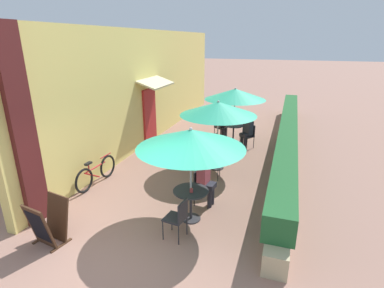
% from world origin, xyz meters
% --- Properties ---
extents(ground_plane, '(120.00, 120.00, 0.00)m').
position_xyz_m(ground_plane, '(0.00, 0.00, 0.00)').
color(ground_plane, '#936B5B').
extents(cafe_facade_wall, '(0.98, 14.11, 4.20)m').
position_xyz_m(cafe_facade_wall, '(-2.54, 6.92, 2.09)').
color(cafe_facade_wall, '#E0CC6B').
rests_on(cafe_facade_wall, ground_plane).
extents(planter_hedge, '(0.60, 13.11, 1.01)m').
position_xyz_m(planter_hedge, '(2.75, 6.96, 0.54)').
color(planter_hedge, tan).
rests_on(planter_hedge, ground_plane).
extents(patio_table_near, '(0.79, 0.79, 0.72)m').
position_xyz_m(patio_table_near, '(0.84, 1.70, 0.53)').
color(patio_table_near, '#28282D').
rests_on(patio_table_near, ground_plane).
extents(patio_umbrella_near, '(2.30, 2.30, 2.16)m').
position_xyz_m(patio_umbrella_near, '(0.84, 1.70, 1.91)').
color(patio_umbrella_near, '#B7B7BC').
rests_on(patio_umbrella_near, ground_plane).
extents(cafe_chair_near_left, '(0.45, 0.45, 0.87)m').
position_xyz_m(cafe_chair_near_left, '(0.82, 0.97, 0.52)').
color(cafe_chair_near_left, '#232328').
rests_on(cafe_chair_near_left, ground_plane).
extents(cafe_chair_near_right, '(0.45, 0.45, 0.87)m').
position_xyz_m(cafe_chair_near_right, '(0.86, 2.44, 0.52)').
color(cafe_chair_near_right, '#232328').
rests_on(cafe_chair_near_right, ground_plane).
extents(seated_patron_near_right, '(0.44, 0.37, 1.25)m').
position_xyz_m(seated_patron_near_right, '(0.98, 2.43, 0.69)').
color(seated_patron_near_right, '#23232D').
rests_on(seated_patron_near_right, ground_plane).
extents(coffee_cup_near, '(0.07, 0.07, 0.09)m').
position_xyz_m(coffee_cup_near, '(0.88, 1.63, 0.77)').
color(coffee_cup_near, '#B73D3D').
rests_on(coffee_cup_near, patio_table_near).
extents(patio_table_mid, '(0.79, 0.79, 0.72)m').
position_xyz_m(patio_table_mid, '(0.71, 4.65, 0.53)').
color(patio_table_mid, '#28282D').
rests_on(patio_table_mid, ground_plane).
extents(patio_umbrella_mid, '(2.30, 2.30, 2.16)m').
position_xyz_m(patio_umbrella_mid, '(0.71, 4.65, 1.91)').
color(patio_umbrella_mid, '#B7B7BC').
rests_on(patio_umbrella_mid, ground_plane).
extents(cafe_chair_mid_left, '(0.43, 0.43, 0.87)m').
position_xyz_m(cafe_chair_mid_left, '(0.58, 5.38, 0.52)').
color(cafe_chair_mid_left, '#232328').
rests_on(cafe_chair_mid_left, ground_plane).
extents(cafe_chair_mid_right, '(0.43, 0.43, 0.87)m').
position_xyz_m(cafe_chair_mid_right, '(0.85, 3.93, 0.52)').
color(cafe_chair_mid_right, '#232328').
rests_on(cafe_chair_mid_right, ground_plane).
extents(coffee_cup_mid, '(0.07, 0.07, 0.09)m').
position_xyz_m(coffee_cup_mid, '(0.69, 4.78, 0.77)').
color(coffee_cup_mid, teal).
rests_on(coffee_cup_mid, patio_table_mid).
extents(patio_table_far, '(0.79, 0.79, 0.72)m').
position_xyz_m(patio_table_far, '(0.73, 7.26, 0.53)').
color(patio_table_far, '#28282D').
rests_on(patio_table_far, ground_plane).
extents(patio_umbrella_far, '(2.30, 2.30, 2.16)m').
position_xyz_m(patio_umbrella_far, '(0.73, 7.26, 1.91)').
color(patio_umbrella_far, '#B7B7BC').
rests_on(patio_umbrella_far, ground_plane).
extents(cafe_chair_far_left, '(0.56, 0.56, 0.87)m').
position_xyz_m(cafe_chair_far_left, '(1.37, 6.90, 0.52)').
color(cafe_chair_far_left, '#232328').
rests_on(cafe_chair_far_left, ground_plane).
extents(seated_patron_far_left, '(0.49, 0.51, 1.25)m').
position_xyz_m(seated_patron_far_left, '(1.31, 6.81, 0.69)').
color(seated_patron_far_left, '#23232D').
rests_on(seated_patron_far_left, ground_plane).
extents(cafe_chair_far_right, '(0.56, 0.56, 0.87)m').
position_xyz_m(cafe_chair_far_right, '(0.09, 7.63, 0.52)').
color(cafe_chair_far_right, '#232328').
rests_on(cafe_chair_far_right, ground_plane).
extents(seated_patron_far_right, '(0.49, 0.51, 1.25)m').
position_xyz_m(seated_patron_far_right, '(0.15, 7.72, 0.69)').
color(seated_patron_far_right, '#23232D').
rests_on(seated_patron_far_right, ground_plane).
extents(coffee_cup_far, '(0.07, 0.07, 0.09)m').
position_xyz_m(coffee_cup_far, '(0.71, 7.13, 0.77)').
color(coffee_cup_far, white).
rests_on(coffee_cup_far, patio_table_far).
extents(bicycle_leaning, '(0.14, 1.69, 0.76)m').
position_xyz_m(bicycle_leaning, '(-2.20, 2.52, 0.35)').
color(bicycle_leaning, black).
rests_on(bicycle_leaning, ground_plane).
extents(menu_board, '(0.68, 0.72, 0.93)m').
position_xyz_m(menu_board, '(-1.55, 0.05, 0.46)').
color(menu_board, '#422819').
rests_on(menu_board, ground_plane).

